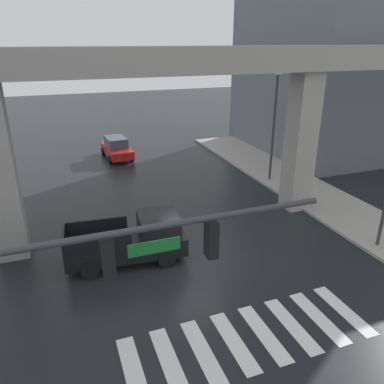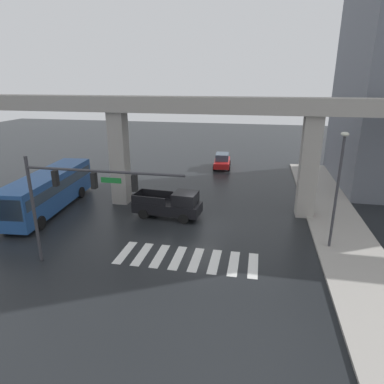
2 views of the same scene
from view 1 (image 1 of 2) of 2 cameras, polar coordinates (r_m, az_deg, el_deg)
The scene contains 9 objects.
ground_plane at distance 16.84m, azimuth 0.60°, elevation -10.52°, with size 120.00×120.00×0.00m, color black.
crosswalk_stripes at distance 13.36m, azimuth 8.64°, elevation -20.95°, with size 8.25×2.80×0.01m.
elevated_overpass at distance 17.60m, azimuth -3.60°, elevation 16.72°, with size 54.71×1.85×8.81m.
sidewalk_east at distance 23.05m, azimuth 21.67°, elevation -2.59°, with size 4.00×36.00×0.15m, color #9E9991.
pickup_truck at distance 16.66m, azimuth -8.94°, elevation -7.24°, with size 5.24×2.41×2.08m.
sedan_red at distance 31.69m, azimuth -11.35°, elevation 6.57°, with size 2.19×4.41×1.72m.
traffic_signal_mast at distance 7.93m, azimuth -20.58°, elevation -14.12°, with size 8.69×0.32×6.20m.
street_lamp_mid_block at distance 25.43m, azimuth 12.39°, elevation 11.31°, with size 0.44×0.70×7.24m.
fire_hydrant at distance 22.77m, azimuth 16.80°, elevation -1.25°, with size 0.24×0.24×0.85m.
Camera 1 is at (-5.13, -13.24, 9.05)m, focal length 35.24 mm.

